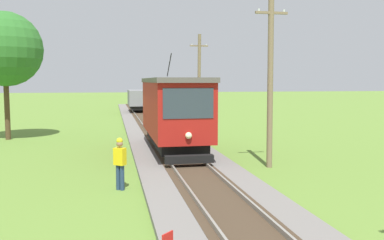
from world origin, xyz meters
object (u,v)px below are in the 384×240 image
freight_car (139,100)px  utility_pole_near_tram (270,78)px  utility_pole_mid (199,81)px  tree_left_near (5,49)px  red_tram (174,111)px  track_worker (120,161)px

freight_car → utility_pole_near_tram: utility_pole_near_tram is taller
freight_car → utility_pole_mid: utility_pole_mid is taller
utility_pole_mid → freight_car: bearing=102.2°
utility_pole_near_tram → tree_left_near: (-13.00, 11.00, 1.83)m
freight_car → utility_pole_mid: size_ratio=0.72×
red_tram → track_worker: bearing=-113.3°
freight_car → tree_left_near: 22.19m
utility_pole_near_tram → utility_pole_mid: utility_pole_near_tram is taller
utility_pole_mid → tree_left_near: tree_left_near is taller
utility_pole_mid → track_worker: utility_pole_mid is taller
tree_left_near → freight_car: bearing=64.2°
utility_pole_mid → track_worker: size_ratio=4.02×
utility_pole_near_tram → utility_pole_mid: bearing=90.0°
freight_car → utility_pole_near_tram: bearing=-83.5°
freight_car → utility_pole_near_tram: 30.91m
utility_pole_near_tram → track_worker: size_ratio=4.13×
red_tram → tree_left_near: size_ratio=1.08×
track_worker → red_tram: bearing=-165.8°
red_tram → track_worker: size_ratio=4.79×
freight_car → utility_pole_mid: bearing=-77.8°
utility_pole_mid → track_worker: 18.34m
red_tram → utility_pole_mid: bearing=71.4°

